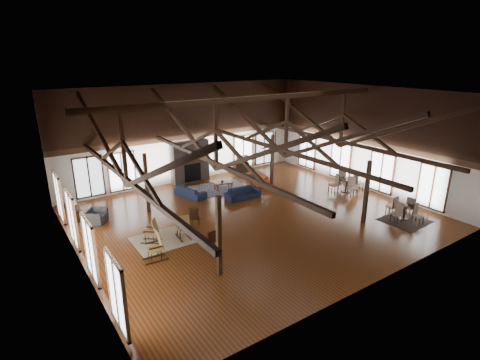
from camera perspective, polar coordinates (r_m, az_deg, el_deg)
floor at (r=18.59m, az=1.90°, el=-5.60°), size 16.00×16.00×0.00m
ceiling at (r=17.06m, az=2.11°, el=13.15°), size 16.00×14.00×0.02m
wall_back at (r=23.46m, az=-8.16°, el=7.01°), size 16.00×0.02×6.00m
wall_front at (r=12.89m, az=20.63°, el=-3.54°), size 16.00×0.02×6.00m
wall_left at (r=14.60m, az=-24.35°, el=-1.49°), size 0.02×14.00×6.00m
wall_right at (r=23.10m, az=18.38°, el=6.08°), size 0.02×14.00×6.00m
roof_truss at (r=17.35m, az=2.04°, el=6.65°), size 15.60×14.07×3.14m
post_grid at (r=18.02m, az=1.95°, el=-1.17°), size 8.16×7.16×3.05m
fireplace at (r=23.56m, az=-7.62°, el=2.80°), size 2.50×0.69×2.60m
ceiling_fan at (r=16.94m, az=5.40°, el=5.27°), size 1.60×1.60×0.75m
sofa_navy_front at (r=20.81m, az=0.44°, el=-2.04°), size 2.01×0.83×0.58m
sofa_navy_left at (r=21.27m, az=-7.59°, el=-1.76°), size 2.09×1.27×0.57m
sofa_orange at (r=23.37m, az=2.69°, el=0.26°), size 2.11×1.16×0.58m
coffee_table at (r=22.26m, az=-2.57°, el=-0.45°), size 1.21×0.76×0.43m
vase at (r=22.11m, az=-2.72°, el=-0.18°), size 0.23×0.23×0.18m
armchair at (r=19.10m, az=-21.09°, el=-5.20°), size 1.27×1.29×0.63m
side_table_lamp at (r=19.56m, az=-23.73°, el=-4.62°), size 0.44×0.44×1.13m
rocking_chair_a at (r=16.40m, az=-13.13°, el=-7.61°), size 0.92×0.85×1.07m
rocking_chair_b at (r=16.43m, az=-8.59°, el=-7.19°), size 0.55×0.90×1.10m
rocking_chair_c at (r=15.03m, az=-12.55°, el=-9.84°), size 0.95×0.56×1.18m
side_chair_a at (r=17.35m, az=-6.92°, el=-5.43°), size 0.60×0.60×1.01m
side_chair_b at (r=15.34m, az=-4.55°, el=-8.97°), size 0.43×0.43×0.90m
cafe_table_near at (r=19.82m, az=23.82°, el=-4.17°), size 1.86×1.86×0.96m
cafe_table_far at (r=22.60m, az=15.89°, el=-0.41°), size 2.11×2.11×1.09m
cup_near at (r=19.62m, az=24.03°, el=-3.58°), size 0.14×0.14×0.11m
cup_far at (r=22.49m, az=15.79°, el=0.30°), size 0.18×0.18×0.11m
tv_console at (r=25.80m, az=0.16°, el=2.01°), size 1.12×0.42×0.56m
television at (r=25.66m, az=0.18°, el=3.22°), size 0.97×0.13×0.56m
rug_tan at (r=16.71m, az=-11.43°, el=-8.87°), size 2.61×2.06×0.01m
rug_navy at (r=22.46m, az=-3.19°, el=-1.28°), size 3.55×2.88×0.01m
rug_dark at (r=19.82m, az=23.81°, el=-5.67°), size 2.14×1.97×0.01m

